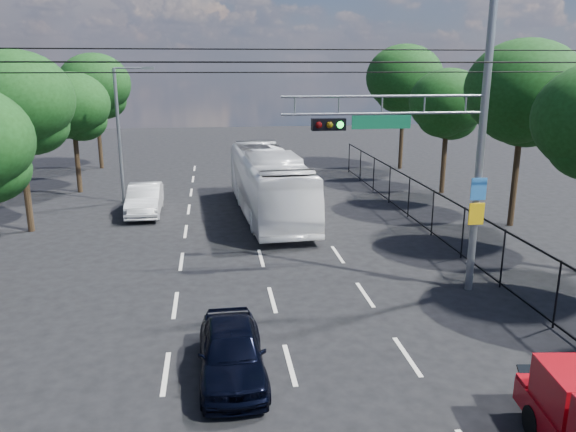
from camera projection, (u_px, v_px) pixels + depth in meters
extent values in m
cube|color=beige|center=(166.00, 373.00, 13.41)|extent=(0.12, 2.00, 0.01)
cube|color=beige|center=(175.00, 305.00, 17.24)|extent=(0.12, 2.00, 0.01)
cube|color=beige|center=(181.00, 261.00, 21.06)|extent=(0.12, 2.00, 0.01)
cube|color=beige|center=(186.00, 231.00, 24.89)|extent=(0.12, 2.00, 0.01)
cube|color=beige|center=(189.00, 209.00, 28.72)|extent=(0.12, 2.00, 0.01)
cube|color=beige|center=(191.00, 192.00, 32.55)|extent=(0.12, 2.00, 0.01)
cube|color=beige|center=(193.00, 179.00, 36.38)|extent=(0.12, 2.00, 0.01)
cube|color=beige|center=(195.00, 168.00, 40.20)|extent=(0.12, 2.00, 0.01)
cube|color=beige|center=(290.00, 364.00, 13.80)|extent=(0.12, 2.00, 0.01)
cube|color=beige|center=(272.00, 300.00, 17.63)|extent=(0.12, 2.00, 0.01)
cube|color=beige|center=(261.00, 258.00, 21.46)|extent=(0.12, 2.00, 0.01)
cube|color=beige|center=(253.00, 229.00, 25.28)|extent=(0.12, 2.00, 0.01)
cube|color=beige|center=(247.00, 207.00, 29.11)|extent=(0.12, 2.00, 0.01)
cube|color=beige|center=(243.00, 191.00, 32.94)|extent=(0.12, 2.00, 0.01)
cube|color=beige|center=(239.00, 178.00, 36.77)|extent=(0.12, 2.00, 0.01)
cube|color=beige|center=(236.00, 167.00, 40.60)|extent=(0.12, 2.00, 0.01)
cube|color=beige|center=(407.00, 356.00, 14.19)|extent=(0.12, 2.00, 0.01)
cube|color=beige|center=(365.00, 294.00, 18.02)|extent=(0.12, 2.00, 0.01)
cube|color=beige|center=(338.00, 254.00, 21.85)|extent=(0.12, 2.00, 0.01)
cube|color=beige|center=(318.00, 226.00, 25.68)|extent=(0.12, 2.00, 0.01)
cube|color=beige|center=(304.00, 205.00, 29.50)|extent=(0.12, 2.00, 0.01)
cube|color=beige|center=(293.00, 189.00, 33.33)|extent=(0.12, 2.00, 0.01)
cube|color=beige|center=(285.00, 177.00, 37.16)|extent=(0.12, 2.00, 0.01)
cube|color=beige|center=(278.00, 166.00, 40.99)|extent=(0.12, 2.00, 0.01)
cylinder|color=slate|center=(481.00, 145.00, 17.25)|extent=(0.24, 0.24, 9.50)
cylinder|color=slate|center=(386.00, 96.00, 16.45)|extent=(6.20, 0.08, 0.08)
cylinder|color=slate|center=(385.00, 113.00, 16.58)|extent=(6.20, 0.08, 0.08)
cube|color=black|center=(328.00, 124.00, 16.44)|extent=(1.00, 0.28, 0.35)
sphere|color=#3F0505|center=(319.00, 125.00, 16.25)|extent=(0.20, 0.20, 0.20)
sphere|color=#4C3805|center=(330.00, 125.00, 16.30)|extent=(0.20, 0.20, 0.20)
sphere|color=#0CE533|center=(340.00, 125.00, 16.34)|extent=(0.20, 0.20, 0.20)
cube|color=#0B5233|center=(381.00, 122.00, 16.63)|extent=(1.80, 0.05, 0.40)
cube|color=#2565AE|center=(479.00, 189.00, 17.46)|extent=(0.50, 0.04, 0.70)
cube|color=gold|center=(476.00, 214.00, 17.67)|extent=(0.50, 0.04, 0.70)
cylinder|color=slate|center=(466.00, 104.00, 16.84)|extent=(0.05, 0.05, 0.50)
cylinder|color=slate|center=(424.00, 104.00, 16.67)|extent=(0.05, 0.05, 0.50)
cylinder|color=slate|center=(382.00, 105.00, 16.51)|extent=(0.05, 0.05, 0.50)
cylinder|color=slate|center=(339.00, 105.00, 16.34)|extent=(0.05, 0.05, 0.50)
cylinder|color=slate|center=(295.00, 106.00, 16.17)|extent=(0.05, 0.05, 0.50)
cylinder|color=slate|center=(119.00, 137.00, 29.27)|extent=(0.18, 0.18, 7.00)
cylinder|color=slate|center=(130.00, 68.00, 28.47)|extent=(1.60, 0.09, 0.09)
cube|color=slate|center=(148.00, 68.00, 28.59)|extent=(0.60, 0.22, 0.15)
cylinder|color=black|center=(279.00, 62.00, 13.85)|extent=(22.00, 0.04, 0.04)
cylinder|color=black|center=(265.00, 49.00, 17.10)|extent=(22.00, 0.04, 0.04)
cylinder|color=black|center=(261.00, 72.00, 18.71)|extent=(22.00, 0.04, 0.04)
cube|color=black|center=(454.00, 202.00, 21.94)|extent=(0.04, 34.00, 0.06)
cube|color=black|center=(450.00, 246.00, 22.41)|extent=(0.04, 34.00, 0.06)
cylinder|color=black|center=(557.00, 295.00, 15.49)|extent=(0.06, 0.06, 2.00)
cylinder|color=black|center=(503.00, 259.00, 18.36)|extent=(0.06, 0.06, 2.00)
cylinder|color=black|center=(463.00, 233.00, 21.23)|extent=(0.06, 0.06, 2.00)
cylinder|color=black|center=(433.00, 213.00, 24.10)|extent=(0.06, 0.06, 2.00)
cylinder|color=black|center=(409.00, 197.00, 26.97)|extent=(0.06, 0.06, 2.00)
cylinder|color=black|center=(390.00, 185.00, 29.85)|extent=(0.06, 0.06, 2.00)
cylinder|color=black|center=(374.00, 174.00, 32.72)|extent=(0.06, 0.06, 2.00)
cylinder|color=black|center=(360.00, 165.00, 35.59)|extent=(0.06, 0.06, 2.00)
cylinder|color=black|center=(349.00, 158.00, 38.46)|extent=(0.06, 0.06, 2.00)
cylinder|color=black|center=(515.00, 174.00, 25.25)|extent=(0.28, 0.28, 4.76)
ellipsoid|color=black|center=(524.00, 89.00, 24.28)|extent=(5.10, 5.10, 4.33)
ellipsoid|color=black|center=(526.00, 117.00, 24.93)|extent=(3.40, 3.40, 2.72)
ellipsoid|color=black|center=(517.00, 114.00, 24.31)|extent=(3.23, 3.23, 2.58)
cylinder|color=black|center=(444.00, 158.00, 31.99)|extent=(0.28, 0.28, 4.03)
ellipsoid|color=black|center=(448.00, 102.00, 31.17)|extent=(4.32, 4.32, 3.67)
ellipsoid|color=black|center=(451.00, 119.00, 31.77)|extent=(2.88, 2.88, 2.30)
ellipsoid|color=black|center=(442.00, 118.00, 31.16)|extent=(2.74, 2.74, 2.19)
cylinder|color=black|center=(402.00, 134.00, 39.56)|extent=(0.28, 0.28, 4.93)
ellipsoid|color=black|center=(405.00, 77.00, 38.56)|extent=(5.28, 5.28, 4.49)
ellipsoid|color=black|center=(408.00, 95.00, 39.21)|extent=(3.52, 3.52, 2.82)
ellipsoid|color=black|center=(400.00, 93.00, 38.59)|extent=(3.34, 3.34, 2.68)
cylinder|color=black|center=(26.00, 182.00, 24.38)|extent=(0.28, 0.28, 4.48)
ellipsoid|color=black|center=(15.00, 99.00, 23.47)|extent=(4.80, 4.80, 4.08)
ellipsoid|color=black|center=(31.00, 125.00, 24.10)|extent=(3.20, 3.20, 2.56)
ellipsoid|color=black|center=(8.00, 123.00, 23.48)|extent=(3.04, 3.04, 2.43)
cylinder|color=black|center=(77.00, 159.00, 32.16)|extent=(0.28, 0.28, 3.92)
ellipsoid|color=black|center=(72.00, 104.00, 31.37)|extent=(4.20, 4.20, 3.57)
ellipsoid|color=black|center=(82.00, 121.00, 31.96)|extent=(2.80, 2.80, 2.24)
ellipsoid|color=black|center=(66.00, 120.00, 31.35)|extent=(2.66, 2.66, 2.13)
cylinder|color=black|center=(99.00, 136.00, 39.71)|extent=(0.28, 0.28, 4.59)
ellipsoid|color=black|center=(95.00, 84.00, 38.77)|extent=(4.92, 4.92, 4.18)
ellipsoid|color=black|center=(103.00, 100.00, 39.41)|extent=(3.28, 3.28, 2.62)
ellipsoid|color=black|center=(90.00, 99.00, 38.79)|extent=(3.12, 3.12, 2.49)
cylinder|color=black|center=(534.00, 422.00, 11.08)|extent=(0.31, 0.65, 0.63)
cube|color=maroon|center=(559.00, 389.00, 11.61)|extent=(1.71, 0.69, 0.49)
cube|color=black|center=(555.00, 374.00, 11.79)|extent=(1.56, 0.55, 0.28)
imported|color=black|center=(232.00, 351.00, 13.12)|extent=(1.59, 3.85, 1.30)
imported|color=white|center=(269.00, 184.00, 27.29)|extent=(3.31, 11.41, 3.14)
imported|color=silver|center=(145.00, 199.00, 27.70)|extent=(1.62, 4.47, 1.46)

